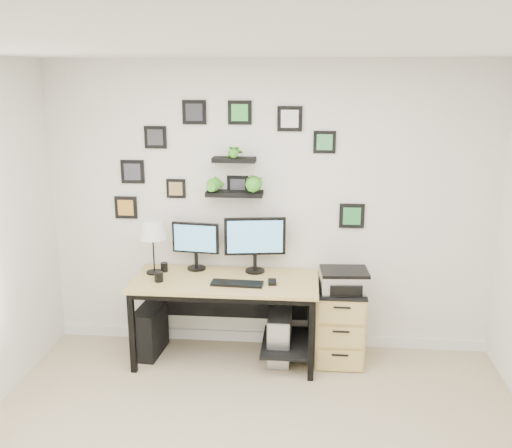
# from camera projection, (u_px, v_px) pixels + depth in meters

# --- Properties ---
(room) EXTENTS (4.00, 4.00, 4.00)m
(room) POSITION_uv_depth(u_px,v_px,m) (268.00, 337.00, 5.40)
(room) COLOR #C1AE8A
(room) RESTS_ON ground
(desk) EXTENTS (1.60, 0.70, 0.75)m
(desk) POSITION_uv_depth(u_px,v_px,m) (230.00, 292.00, 4.97)
(desk) COLOR tan
(desk) RESTS_ON ground
(monitor_left) EXTENTS (0.43, 0.19, 0.44)m
(monitor_left) POSITION_uv_depth(u_px,v_px,m) (196.00, 242.00, 5.10)
(monitor_left) COLOR black
(monitor_left) RESTS_ON desk
(monitor_right) EXTENTS (0.54, 0.20, 0.50)m
(monitor_right) POSITION_uv_depth(u_px,v_px,m) (255.00, 240.00, 5.02)
(monitor_right) COLOR black
(monitor_right) RESTS_ON desk
(keyboard) EXTENTS (0.44, 0.16, 0.02)m
(keyboard) POSITION_uv_depth(u_px,v_px,m) (237.00, 283.00, 4.79)
(keyboard) COLOR black
(keyboard) RESTS_ON desk
(mouse) EXTENTS (0.08, 0.11, 0.03)m
(mouse) POSITION_uv_depth(u_px,v_px,m) (272.00, 282.00, 4.81)
(mouse) COLOR black
(mouse) RESTS_ON desk
(table_lamp) EXTENTS (0.24, 0.24, 0.48)m
(table_lamp) POSITION_uv_depth(u_px,v_px,m) (153.00, 231.00, 4.97)
(table_lamp) COLOR black
(table_lamp) RESTS_ON desk
(mug) EXTENTS (0.08, 0.08, 0.09)m
(mug) POSITION_uv_depth(u_px,v_px,m) (159.00, 277.00, 4.86)
(mug) COLOR black
(mug) RESTS_ON desk
(pen_cup) EXTENTS (0.06, 0.06, 0.08)m
(pen_cup) POSITION_uv_depth(u_px,v_px,m) (164.00, 267.00, 5.10)
(pen_cup) COLOR black
(pen_cup) RESTS_ON desk
(pc_tower_black) EXTENTS (0.23, 0.46, 0.44)m
(pc_tower_black) POSITION_uv_depth(u_px,v_px,m) (150.00, 330.00, 5.15)
(pc_tower_black) COLOR black
(pc_tower_black) RESTS_ON ground
(pc_tower_grey) EXTENTS (0.20, 0.44, 0.44)m
(pc_tower_grey) POSITION_uv_depth(u_px,v_px,m) (280.00, 336.00, 5.04)
(pc_tower_grey) COLOR gray
(pc_tower_grey) RESTS_ON ground
(file_cabinet) EXTENTS (0.43, 0.53, 0.67)m
(file_cabinet) POSITION_uv_depth(u_px,v_px,m) (339.00, 324.00, 5.02)
(file_cabinet) COLOR tan
(file_cabinet) RESTS_ON ground
(printer) EXTENTS (0.42, 0.35, 0.18)m
(printer) POSITION_uv_depth(u_px,v_px,m) (344.00, 280.00, 4.86)
(printer) COLOR silver
(printer) RESTS_ON file_cabinet
(wall_decor) EXTENTS (2.26, 0.18, 1.11)m
(wall_decor) POSITION_uv_depth(u_px,v_px,m) (232.00, 169.00, 4.96)
(wall_decor) COLOR black
(wall_decor) RESTS_ON ground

